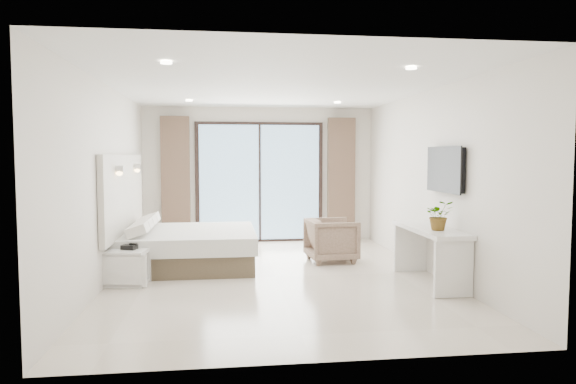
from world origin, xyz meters
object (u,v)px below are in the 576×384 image
(console_desk, at_px, (430,242))
(armchair, at_px, (332,238))
(bed, at_px, (188,247))
(nightstand, at_px, (127,268))

(console_desk, relative_size, armchair, 2.08)
(bed, xyz_separation_m, nightstand, (-0.73, -1.10, -0.06))
(bed, height_order, armchair, armchair)
(bed, distance_m, armchair, 2.32)
(nightstand, relative_size, console_desk, 0.36)
(console_desk, bearing_deg, nightstand, 174.00)
(nightstand, bearing_deg, armchair, 30.31)
(bed, xyz_separation_m, console_desk, (3.33, -1.53, 0.26))
(nightstand, height_order, armchair, armchair)
(bed, bearing_deg, armchair, 2.21)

